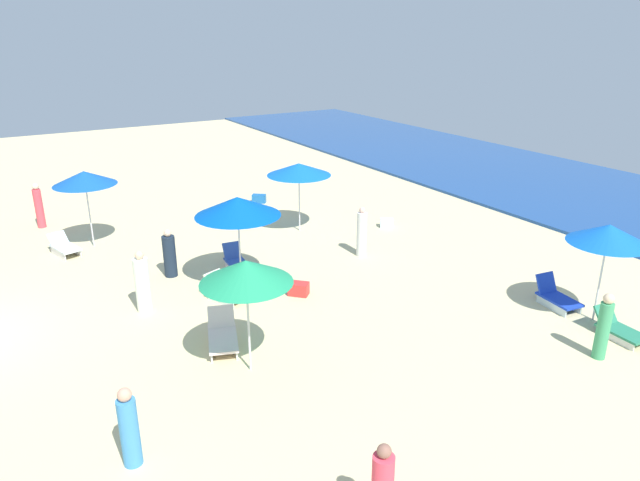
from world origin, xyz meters
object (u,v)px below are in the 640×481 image
(beachgoer_1, at_px, (129,429))
(umbrella_1, at_px, (608,234))
(lounge_chair_0_0, at_px, (64,247))
(beachgoer_3, at_px, (603,327))
(lounge_chair_1_1, at_px, (556,297))
(lounge_chair_4_1, at_px, (225,291))
(cooler_box_1, at_px, (387,223))
(cooler_box_2, at_px, (259,199))
(lounge_chair_1_0, at_px, (619,329))
(umbrella_4, at_px, (238,206))
(lounge_chair_4_0, at_px, (237,263))
(umbrella_0, at_px, (84,178))
(lounge_chair_2_0, at_px, (223,335))
(beachgoer_5, at_px, (143,284))
(beachgoer_6, at_px, (170,255))
(umbrella_3, at_px, (299,169))
(umbrella_2, at_px, (246,272))
(cooler_box_0, at_px, (299,289))
(beachgoer_4, at_px, (39,206))
(beachgoer_0, at_px, (362,233))

(beachgoer_1, bearing_deg, umbrella_1, 41.05)
(lounge_chair_0_0, bearing_deg, beachgoer_3, -69.26)
(lounge_chair_1_1, bearing_deg, lounge_chair_4_1, 153.88)
(cooler_box_1, distance_m, cooler_box_2, 6.09)
(cooler_box_1, bearing_deg, lounge_chair_1_1, 122.39)
(lounge_chair_1_0, relative_size, umbrella_4, 0.48)
(lounge_chair_4_0, bearing_deg, umbrella_0, 132.35)
(umbrella_1, xyz_separation_m, beachgoer_3, (1.21, -1.54, -1.59))
(lounge_chair_1_0, bearing_deg, umbrella_0, 129.76)
(lounge_chair_2_0, height_order, lounge_chair_4_1, lounge_chair_2_0)
(lounge_chair_1_0, height_order, lounge_chair_4_1, lounge_chair_4_1)
(umbrella_1, distance_m, lounge_chair_1_0, 2.32)
(lounge_chair_0_0, relative_size, beachgoer_5, 0.84)
(umbrella_4, distance_m, beachgoer_6, 2.89)
(umbrella_3, relative_size, beachgoer_1, 1.66)
(umbrella_0, xyz_separation_m, lounge_chair_4_1, (6.25, 2.30, -2.15))
(lounge_chair_1_1, distance_m, beachgoer_5, 11.11)
(umbrella_2, xyz_separation_m, beachgoer_6, (-5.98, 0.09, -1.69))
(lounge_chair_0_0, height_order, cooler_box_0, lounge_chair_0_0)
(lounge_chair_2_0, distance_m, cooler_box_2, 11.93)
(umbrella_3, height_order, cooler_box_0, umbrella_3)
(umbrella_2, relative_size, lounge_chair_4_0, 1.77)
(lounge_chair_0_0, height_order, lounge_chair_1_0, lounge_chair_1_0)
(cooler_box_1, xyz_separation_m, cooler_box_2, (-5.44, -2.75, 0.02))
(umbrella_0, xyz_separation_m, lounge_chair_0_0, (0.27, -0.98, -2.17))
(umbrella_4, xyz_separation_m, beachgoer_5, (0.22, -2.89, -1.62))
(umbrella_0, bearing_deg, umbrella_1, 39.23)
(lounge_chair_0_0, xyz_separation_m, umbrella_1, (12.02, 11.02, 2.11))
(umbrella_0, height_order, beachgoer_4, umbrella_0)
(umbrella_1, distance_m, lounge_chair_1_1, 2.33)
(umbrella_1, distance_m, beachgoer_3, 2.52)
(beachgoer_5, relative_size, cooler_box_2, 2.98)
(lounge_chair_4_0, bearing_deg, umbrella_3, 38.24)
(lounge_chair_1_1, bearing_deg, lounge_chair_4_0, 141.05)
(umbrella_0, relative_size, lounge_chair_4_0, 1.79)
(lounge_chair_1_1, height_order, lounge_chair_4_1, lounge_chair_1_1)
(lounge_chair_1_0, bearing_deg, beachgoer_5, 145.52)
(beachgoer_4, bearing_deg, beachgoer_0, 95.18)
(lounge_chair_1_0, bearing_deg, cooler_box_2, 102.93)
(umbrella_2, bearing_deg, beachgoer_4, -168.24)
(umbrella_0, distance_m, lounge_chair_1_1, 15.12)
(beachgoer_5, xyz_separation_m, beachgoer_6, (-1.92, 1.32, -0.11))
(umbrella_1, height_order, cooler_box_0, umbrella_1)
(lounge_chair_4_1, distance_m, beachgoer_4, 10.06)
(lounge_chair_1_1, xyz_separation_m, umbrella_2, (-1.44, -8.42, 2.09))
(lounge_chair_4_1, height_order, cooler_box_0, lounge_chair_4_1)
(lounge_chair_1_0, relative_size, beachgoer_4, 0.76)
(umbrella_1, bearing_deg, beachgoer_3, -51.79)
(umbrella_2, height_order, lounge_chair_4_1, umbrella_2)
(lounge_chair_2_0, xyz_separation_m, umbrella_3, (-6.31, 5.62, 2.06))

